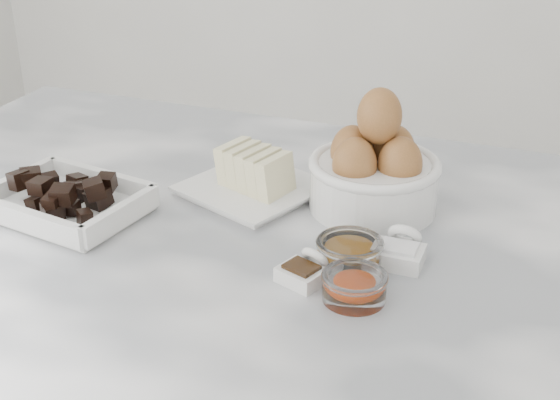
# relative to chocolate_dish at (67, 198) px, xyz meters

# --- Properties ---
(marble_slab) EXTENTS (1.20, 0.80, 0.04)m
(marble_slab) POSITION_rel_chocolate_dish_xyz_m (0.25, 0.03, -0.04)
(marble_slab) COLOR white
(marble_slab) RESTS_ON cabinet
(chocolate_dish) EXTENTS (0.21, 0.17, 0.05)m
(chocolate_dish) POSITION_rel_chocolate_dish_xyz_m (0.00, 0.00, 0.00)
(chocolate_dish) COLOR white
(chocolate_dish) RESTS_ON marble_slab
(butter_plate) EXTENTS (0.21, 0.21, 0.07)m
(butter_plate) POSITION_rel_chocolate_dish_xyz_m (0.20, 0.14, 0.00)
(butter_plate) COLOR white
(butter_plate) RESTS_ON marble_slab
(sugar_ramekin) EXTENTS (0.09, 0.09, 0.06)m
(sugar_ramekin) POSITION_rel_chocolate_dish_xyz_m (0.33, 0.16, 0.01)
(sugar_ramekin) COLOR white
(sugar_ramekin) RESTS_ON marble_slab
(egg_bowl) EXTENTS (0.17, 0.17, 0.16)m
(egg_bowl) POSITION_rel_chocolate_dish_xyz_m (0.36, 0.16, 0.03)
(egg_bowl) COLOR white
(egg_bowl) RESTS_ON marble_slab
(honey_bowl) EXTENTS (0.08, 0.08, 0.03)m
(honey_bowl) POSITION_rel_chocolate_dish_xyz_m (0.37, 0.00, -0.00)
(honey_bowl) COLOR white
(honey_bowl) RESTS_ON marble_slab
(zest_bowl) EXTENTS (0.07, 0.07, 0.03)m
(zest_bowl) POSITION_rel_chocolate_dish_xyz_m (0.40, -0.06, -0.01)
(zest_bowl) COLOR white
(zest_bowl) RESTS_ON marble_slab
(vanilla_spoon) EXTENTS (0.06, 0.07, 0.04)m
(vanilla_spoon) POSITION_rel_chocolate_dish_xyz_m (0.34, -0.04, -0.01)
(vanilla_spoon) COLOR white
(vanilla_spoon) RESTS_ON marble_slab
(salt_spoon) EXTENTS (0.06, 0.07, 0.04)m
(salt_spoon) POSITION_rel_chocolate_dish_xyz_m (0.42, 0.04, -0.01)
(salt_spoon) COLOR white
(salt_spoon) RESTS_ON marble_slab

